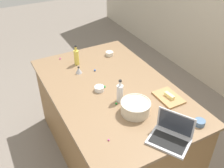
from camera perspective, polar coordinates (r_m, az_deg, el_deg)
ground_plane at (r=3.23m, az=0.00°, el=-13.96°), size 12.00×12.00×0.00m
island_counter at (r=2.91m, az=0.00°, el=-8.09°), size 1.88×1.18×0.90m
laptop at (r=2.12m, az=12.77°, el=-10.88°), size 0.38×0.35×0.22m
mixing_bowl_large at (r=2.30m, az=5.16°, el=-5.08°), size 0.27×0.27×0.12m
bottle_vinegar at (r=2.41m, az=1.75°, el=-1.93°), size 0.06×0.06×0.23m
bottle_oil at (r=3.01m, az=-7.79°, el=5.89°), size 0.06×0.06×0.23m
cutting_board at (r=2.55m, az=12.27°, el=-2.89°), size 0.28×0.20×0.02m
butter_stick_left at (r=2.52m, az=12.46°, el=-2.50°), size 0.11×0.05×0.04m
ramekin_small at (r=3.20m, az=-0.56°, el=6.68°), size 0.09×0.09×0.05m
ramekin_medium at (r=2.58m, az=-2.80°, el=-1.00°), size 0.10×0.10×0.05m
ramekin_wide at (r=2.32m, az=18.65°, el=-7.99°), size 0.09×0.09×0.05m
kitchen_timer at (r=2.87m, az=-7.30°, el=3.04°), size 0.07×0.07×0.08m
candy_1 at (r=2.09m, az=-0.74°, el=-12.16°), size 0.01×0.01×0.01m
candy_2 at (r=2.49m, az=3.07°, el=-2.98°), size 0.02×0.02×0.02m
candy_3 at (r=3.18m, az=-11.29°, el=5.48°), size 0.02×0.02×0.02m
candy_4 at (r=2.42m, az=0.93°, el=-4.27°), size 0.02×0.02×0.02m
candy_5 at (r=2.63m, az=-1.63°, el=-0.57°), size 0.02×0.02×0.02m
candy_6 at (r=2.90m, az=-3.76°, el=3.04°), size 0.02×0.02×0.02m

